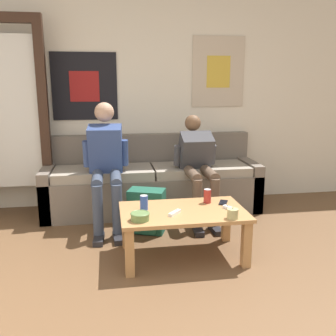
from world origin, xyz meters
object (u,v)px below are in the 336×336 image
(cell_phone, at_px, (223,202))
(drink_can_red, at_px, (207,196))
(person_seated_adult, at_px, (106,160))
(backpack, at_px, (147,212))
(coffee_table, at_px, (183,218))
(game_controller_near_left, at_px, (175,213))
(person_seated_teen, at_px, (198,163))
(ceramic_bowl, at_px, (140,216))
(game_controller_near_right, at_px, (230,208))
(drink_can_blue, at_px, (144,203))
(pillar_candle, at_px, (233,214))
(couch, at_px, (152,184))

(cell_phone, bearing_deg, drink_can_red, 166.69)
(person_seated_adult, height_order, backpack, person_seated_adult)
(coffee_table, distance_m, cell_phone, 0.42)
(person_seated_adult, height_order, game_controller_near_left, person_seated_adult)
(person_seated_adult, height_order, person_seated_teen, person_seated_adult)
(ceramic_bowl, bearing_deg, person_seated_teen, 56.23)
(drink_can_red, relative_size, game_controller_near_right, 0.86)
(person_seated_adult, xyz_separation_m, ceramic_bowl, (0.25, -1.04, -0.23))
(person_seated_teen, relative_size, drink_can_red, 8.89)
(drink_can_blue, distance_m, cell_phone, 0.71)
(ceramic_bowl, relative_size, drink_can_blue, 1.23)
(ceramic_bowl, bearing_deg, person_seated_adult, 103.50)
(person_seated_adult, bearing_deg, game_controller_near_left, -60.56)
(cell_phone, bearing_deg, game_controller_near_right, -89.11)
(coffee_table, xyz_separation_m, person_seated_teen, (0.34, 0.90, 0.27))
(backpack, xyz_separation_m, pillar_candle, (0.59, -0.84, 0.25))
(drink_can_blue, distance_m, drink_can_red, 0.58)
(drink_can_red, bearing_deg, couch, 108.22)
(person_seated_teen, height_order, game_controller_near_right, person_seated_teen)
(couch, xyz_separation_m, pillar_candle, (0.45, -1.51, 0.15))
(person_seated_adult, bearing_deg, pillar_candle, -49.21)
(couch, relative_size, game_controller_near_left, 18.67)
(coffee_table, bearing_deg, cell_phone, 18.01)
(pillar_candle, height_order, cell_phone, pillar_candle)
(person_seated_teen, distance_m, game_controller_near_right, 0.97)
(pillar_candle, relative_size, drink_can_blue, 0.73)
(drink_can_blue, distance_m, game_controller_near_right, 0.72)
(person_seated_teen, xyz_separation_m, pillar_candle, (0.00, -1.15, -0.16))
(ceramic_bowl, bearing_deg, couch, 79.56)
(backpack, bearing_deg, cell_phone, -36.22)
(ceramic_bowl, xyz_separation_m, cell_phone, (0.76, 0.30, -0.03))
(coffee_table, distance_m, game_controller_near_left, 0.15)
(pillar_candle, relative_size, game_controller_near_right, 0.63)
(couch, distance_m, drink_can_blue, 1.22)
(drink_can_red, bearing_deg, person_seated_adult, 140.86)
(person_seated_adult, relative_size, drink_can_red, 10.10)
(ceramic_bowl, xyz_separation_m, game_controller_near_left, (0.29, 0.09, -0.02))
(drink_can_blue, xyz_separation_m, game_controller_near_right, (0.71, -0.12, -0.05))
(couch, xyz_separation_m, person_seated_teen, (0.45, -0.36, 0.31))
(ceramic_bowl, height_order, cell_phone, ceramic_bowl)
(game_controller_near_right, bearing_deg, backpack, 134.69)
(couch, height_order, cell_phone, couch)
(couch, relative_size, person_seated_adult, 1.94)
(pillar_candle, bearing_deg, drink_can_red, 102.88)
(ceramic_bowl, distance_m, drink_can_blue, 0.25)
(game_controller_near_right, bearing_deg, coffee_table, 172.29)
(coffee_table, xyz_separation_m, drink_can_blue, (-0.32, 0.06, 0.13))
(ceramic_bowl, height_order, drink_can_blue, drink_can_blue)
(couch, distance_m, backpack, 0.68)
(person_seated_adult, distance_m, game_controller_near_right, 1.40)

